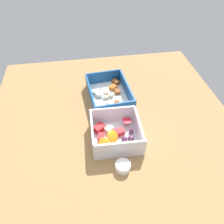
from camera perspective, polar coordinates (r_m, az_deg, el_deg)
table_surface at (r=73.62cm, az=-0.08°, el=-2.39°), size 80.00×80.00×2.00cm
pasta_container at (r=79.74cm, az=-0.85°, el=4.56°), size 20.51×15.41×5.42cm
fruit_bowl at (r=65.81cm, az=0.80°, el=-5.64°), size 14.82×14.72×6.31cm
paper_cup_liner at (r=60.51cm, az=3.13°, el=-13.86°), size 4.12×4.12×2.13cm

